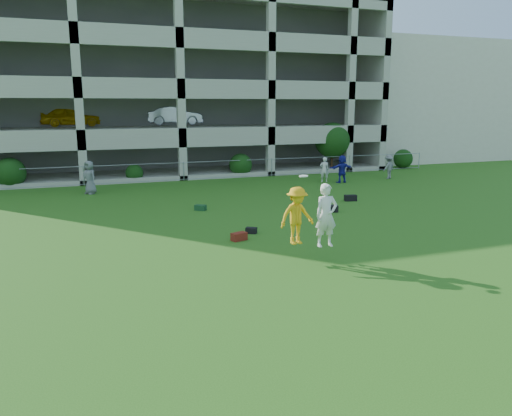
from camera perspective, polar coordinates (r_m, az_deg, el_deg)
name	(u,v)px	position (r m, az deg, el deg)	size (l,w,h in m)	color
ground	(324,274)	(14.47, 7.79, -7.44)	(100.00, 100.00, 0.00)	#235114
stucco_building	(404,102)	(49.73, 16.61, 11.55)	(16.00, 14.00, 10.00)	beige
bystander_c	(90,177)	(28.33, -18.48, 3.34)	(0.87, 0.57, 1.79)	slate
bystander_d	(342,169)	(31.28, 9.79, 4.42)	(1.57, 0.50, 1.69)	#202094
bystander_e	(324,170)	(31.39, 7.82, 4.38)	(0.57, 0.37, 1.55)	silver
bystander_f	(389,167)	(33.68, 14.92, 4.57)	(0.99, 0.57, 1.53)	slate
bag_red_a	(239,237)	(17.73, -1.95, -3.28)	(0.55, 0.30, 0.28)	#59120F
bag_black_b	(251,230)	(18.69, -0.54, -2.58)	(0.40, 0.25, 0.22)	black
crate_d	(334,209)	(22.68, 8.88, -0.06)	(0.35, 0.35, 0.30)	black
bag_black_e	(350,198)	(25.42, 10.75, 1.14)	(0.60, 0.30, 0.30)	black
bag_green_g	(200,208)	(22.88, -6.37, 0.04)	(0.50, 0.30, 0.25)	#143818
frisbee_contest	(306,215)	(15.15, 5.79, -0.86)	(1.82, 0.90, 2.19)	orange
parking_garage	(158,88)	(40.30, -11.15, 13.33)	(30.00, 14.00, 12.00)	#9E998C
fence	(184,171)	(31.99, -8.26, 4.20)	(36.06, 0.06, 1.20)	gray
shrub_row	(248,154)	(33.78, -0.87, 6.25)	(34.38, 2.52, 3.50)	#163D11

